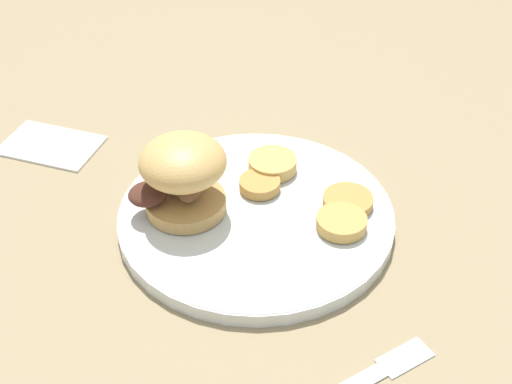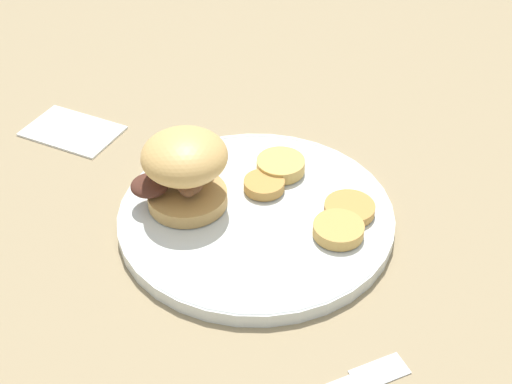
% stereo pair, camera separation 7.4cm
% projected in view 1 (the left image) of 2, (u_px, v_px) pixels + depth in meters
% --- Properties ---
extents(ground_plane, '(4.00, 4.00, 0.00)m').
position_uv_depth(ground_plane, '(256.00, 222.00, 0.77)').
color(ground_plane, '#937F5B').
extents(dinner_plate, '(0.29, 0.29, 0.02)m').
position_uv_depth(dinner_plate, '(256.00, 216.00, 0.76)').
color(dinner_plate, silver).
rests_on(dinner_plate, ground_plane).
extents(sandwich, '(0.10, 0.11, 0.09)m').
position_uv_depth(sandwich, '(182.00, 174.00, 0.73)').
color(sandwich, tan).
rests_on(sandwich, dinner_plate).
extents(potato_round_0, '(0.05, 0.05, 0.01)m').
position_uv_depth(potato_round_0, '(348.00, 201.00, 0.76)').
color(potato_round_0, '#BC8942').
rests_on(potato_round_0, dinner_plate).
extents(potato_round_1, '(0.05, 0.05, 0.01)m').
position_uv_depth(potato_round_1, '(260.00, 184.00, 0.78)').
color(potato_round_1, '#BC8942').
rests_on(potato_round_1, dinner_plate).
extents(potato_round_2, '(0.05, 0.05, 0.01)m').
position_uv_depth(potato_round_2, '(273.00, 164.00, 0.81)').
color(potato_round_2, tan).
rests_on(potato_round_2, dinner_plate).
extents(potato_round_3, '(0.05, 0.05, 0.01)m').
position_uv_depth(potato_round_3, '(342.00, 222.00, 0.73)').
color(potato_round_3, tan).
rests_on(potato_round_3, dinner_plate).
extents(fork, '(0.07, 0.15, 0.00)m').
position_uv_depth(fork, '(362.00, 381.00, 0.60)').
color(fork, silver).
rests_on(fork, ground_plane).
extents(napkin, '(0.12, 0.14, 0.01)m').
position_uv_depth(napkin, '(51.00, 144.00, 0.87)').
color(napkin, white).
rests_on(napkin, ground_plane).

